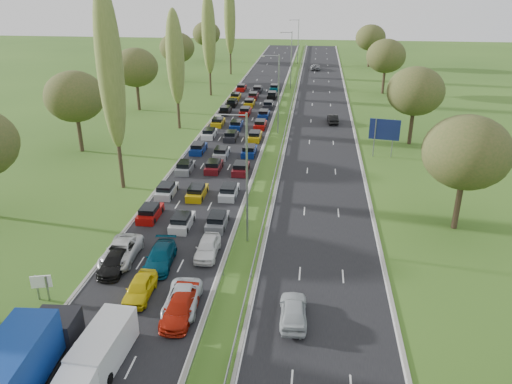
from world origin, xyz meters
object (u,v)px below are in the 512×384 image
(blue_lorry, at_px, (22,367))
(near_car_3, at_px, (114,262))
(near_car_2, at_px, (121,251))
(direction_sign, at_px, (384,131))
(white_van_rear, at_px, (106,344))
(info_sign, at_px, (42,284))

(blue_lorry, bearing_deg, near_car_3, 87.00)
(near_car_2, relative_size, direction_sign, 1.09)
(direction_sign, bearing_deg, near_car_2, -129.84)
(near_car_2, height_order, white_van_rear, white_van_rear)
(direction_sign, bearing_deg, white_van_rear, -117.26)
(blue_lorry, bearing_deg, near_car_2, 87.02)
(near_car_2, distance_m, direction_sign, 39.39)
(near_car_2, height_order, info_sign, info_sign)
(near_car_2, bearing_deg, near_car_3, -90.82)
(near_car_2, bearing_deg, blue_lorry, -90.98)
(near_car_2, distance_m, white_van_rear, 12.33)
(near_car_2, xyz_separation_m, white_van_rear, (3.55, -11.80, 0.37))
(near_car_3, height_order, direction_sign, direction_sign)
(blue_lorry, xyz_separation_m, direction_sign, (24.98, 45.45, 1.45))
(near_car_2, height_order, near_car_3, near_car_2)
(white_van_rear, xyz_separation_m, info_sign, (-7.18, 5.49, 0.20))
(near_car_2, distance_m, near_car_3, 1.59)
(white_van_rear, bearing_deg, direction_sign, 65.52)
(near_car_2, height_order, blue_lorry, blue_lorry)
(near_car_3, height_order, blue_lorry, blue_lorry)
(near_car_2, distance_m, blue_lorry, 15.34)
(direction_sign, bearing_deg, blue_lorry, -118.79)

